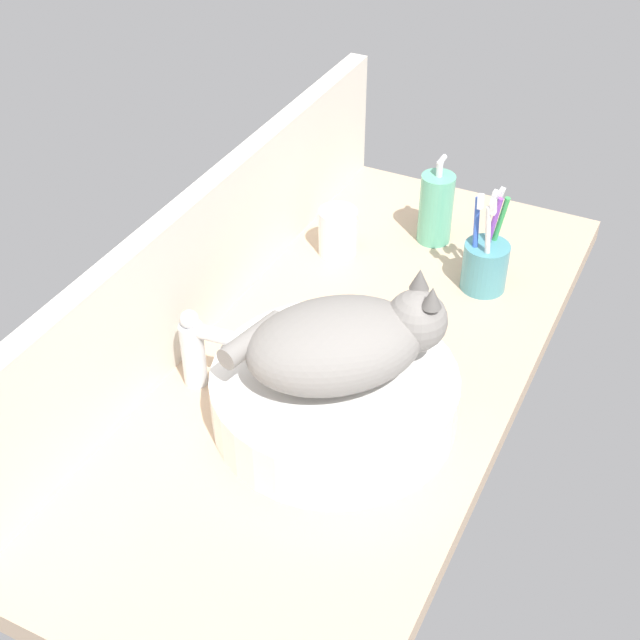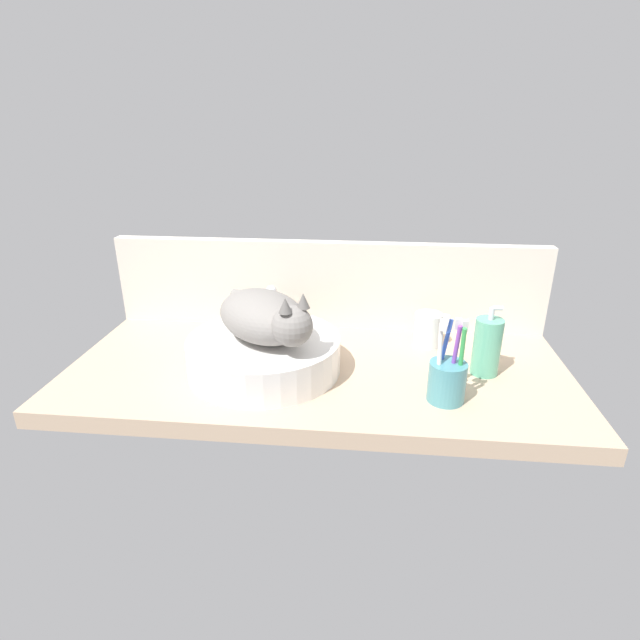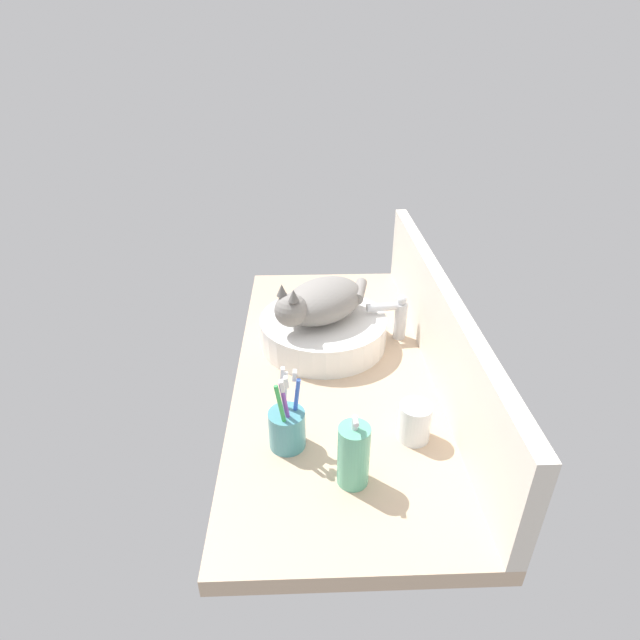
# 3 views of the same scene
# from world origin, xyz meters

# --- Properties ---
(ground_plane) EXTENTS (1.19, 0.54, 0.04)m
(ground_plane) POSITION_xyz_m (0.00, 0.00, -0.02)
(ground_plane) COLOR tan
(backsplash_panel) EXTENTS (1.19, 0.04, 0.24)m
(backsplash_panel) POSITION_xyz_m (0.00, 0.25, 0.12)
(backsplash_panel) COLOR silver
(backsplash_panel) RESTS_ON ground_plane
(sink_basin) EXTENTS (0.35, 0.35, 0.08)m
(sink_basin) POSITION_xyz_m (-0.12, -0.04, 0.04)
(sink_basin) COLOR white
(sink_basin) RESTS_ON ground_plane
(cat) EXTENTS (0.30, 0.30, 0.14)m
(cat) POSITION_xyz_m (-0.11, -0.05, 0.14)
(cat) COLOR gray
(cat) RESTS_ON sink_basin
(faucet) EXTENTS (0.04, 0.12, 0.14)m
(faucet) POSITION_xyz_m (-0.14, 0.17, 0.07)
(faucet) COLOR silver
(faucet) RESTS_ON ground_plane
(soap_dispenser) EXTENTS (0.06, 0.06, 0.17)m
(soap_dispenser) POSITION_xyz_m (0.39, -0.00, 0.07)
(soap_dispenser) COLOR #60B793
(soap_dispenser) RESTS_ON ground_plane
(toothbrush_cup) EXTENTS (0.08, 0.08, 0.19)m
(toothbrush_cup) POSITION_xyz_m (0.29, -0.13, 0.05)
(toothbrush_cup) COLOR teal
(toothbrush_cup) RESTS_ON ground_plane
(water_glass) EXTENTS (0.07, 0.07, 0.09)m
(water_glass) POSITION_xyz_m (0.27, 0.14, 0.04)
(water_glass) COLOR white
(water_glass) RESTS_ON ground_plane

